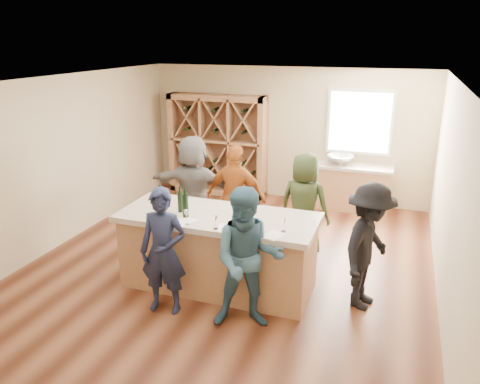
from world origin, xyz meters
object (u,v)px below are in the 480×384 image
(wine_bottle_a, at_px, (160,201))
(wine_bottle_b, at_px, (163,203))
(person_far_left, at_px, (194,187))
(wine_bottle_c, at_px, (180,202))
(person_far_right, at_px, (304,205))
(sink, at_px, (340,160))
(wine_bottle_d, at_px, (185,205))
(wine_rack, at_px, (218,145))
(person_server, at_px, (368,247))
(person_near_left, at_px, (163,251))
(person_far_mid, at_px, (236,197))
(tasting_counter_base, at_px, (218,253))
(person_near_right, at_px, (248,259))

(wine_bottle_a, distance_m, wine_bottle_b, 0.13)
(person_far_left, bearing_deg, wine_bottle_b, 98.60)
(wine_bottle_c, bearing_deg, person_far_right, 46.46)
(sink, height_order, wine_bottle_d, wine_bottle_d)
(wine_rack, height_order, wine_bottle_b, wine_rack)
(sink, height_order, person_server, person_server)
(person_near_left, distance_m, person_server, 2.60)
(person_far_mid, bearing_deg, tasting_counter_base, 101.81)
(person_near_left, bearing_deg, wine_bottle_c, 90.72)
(sink, bearing_deg, person_server, -76.73)
(wine_bottle_c, distance_m, person_far_right, 2.11)
(wine_bottle_d, relative_size, person_near_right, 0.19)
(sink, xyz_separation_m, wine_bottle_a, (-1.94, -3.93, 0.21))
(person_near_left, height_order, person_far_right, person_far_right)
(wine_bottle_a, distance_m, wine_bottle_c, 0.29)
(wine_bottle_a, bearing_deg, wine_rack, 100.73)
(person_near_right, bearing_deg, person_far_mid, 95.13)
(tasting_counter_base, relative_size, wine_bottle_b, 8.26)
(person_near_left, height_order, person_far_left, person_far_left)
(wine_bottle_c, relative_size, person_near_left, 0.17)
(person_server, bearing_deg, person_far_mid, 77.55)
(person_near_left, bearing_deg, tasting_counter_base, 54.74)
(wine_rack, height_order, wine_bottle_c, wine_rack)
(person_near_left, distance_m, person_far_mid, 2.15)
(sink, height_order, wine_bottle_c, wine_bottle_c)
(sink, distance_m, person_far_right, 2.40)
(person_near_right, relative_size, person_far_left, 0.97)
(wine_rack, distance_m, tasting_counter_base, 4.24)
(wine_bottle_a, relative_size, person_server, 0.17)
(person_near_right, bearing_deg, wine_bottle_a, 138.11)
(tasting_counter_base, bearing_deg, person_near_right, -48.10)
(wine_bottle_a, distance_m, person_far_right, 2.34)
(person_near_right, bearing_deg, sink, 66.33)
(wine_bottle_d, bearing_deg, person_near_right, -27.34)
(wine_bottle_a, xyz_separation_m, person_far_mid, (0.59, 1.45, -0.35))
(sink, xyz_separation_m, person_near_right, (-0.44, -4.59, -0.13))
(person_near_left, xyz_separation_m, person_far_left, (-0.62, 2.28, 0.09))
(wine_rack, xyz_separation_m, person_far_mid, (1.35, -2.56, -0.23))
(tasting_counter_base, xyz_separation_m, wine_bottle_c, (-0.53, -0.07, 0.72))
(sink, height_order, wine_bottle_a, wine_bottle_a)
(person_server, bearing_deg, tasting_counter_base, 110.07)
(wine_rack, distance_m, person_far_left, 2.48)
(wine_bottle_b, distance_m, person_near_right, 1.56)
(wine_bottle_a, relative_size, wine_bottle_d, 0.88)
(person_far_mid, bearing_deg, wine_bottle_d, 86.84)
(person_near_left, xyz_separation_m, person_server, (2.41, 0.96, 0.01))
(person_far_mid, bearing_deg, person_near_left, 87.26)
(person_far_left, bearing_deg, wine_bottle_a, 95.99)
(person_far_mid, bearing_deg, wine_bottle_b, 74.59)
(person_near_right, height_order, person_far_mid, person_near_right)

